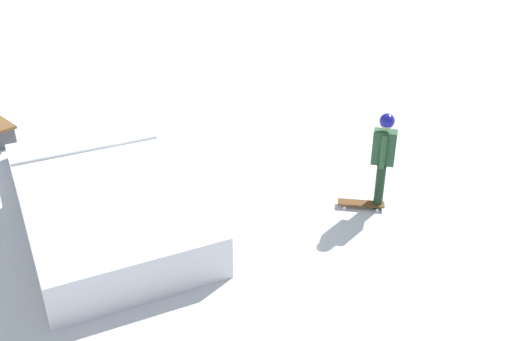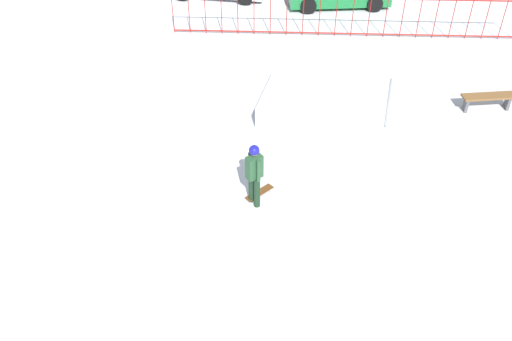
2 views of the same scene
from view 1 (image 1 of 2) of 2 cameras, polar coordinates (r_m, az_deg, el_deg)
name	(u,v)px [view 1 (image 1 of 2)]	position (r m, az deg, el deg)	size (l,w,h in m)	color
ground_plane	(166,204)	(10.78, -8.46, -3.12)	(60.00, 60.00, 0.00)	silver
skate_ramp	(107,205)	(10.35, -13.88, -3.14)	(5.66, 3.18, 0.74)	silver
skater	(383,153)	(10.37, 11.90, 1.60)	(0.43, 0.42, 1.73)	black
skateboard	(361,203)	(10.69, 9.85, -3.07)	(0.67, 0.74, 0.09)	#593314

